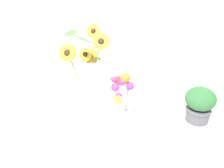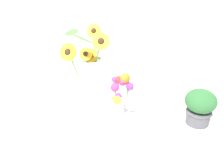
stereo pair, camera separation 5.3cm
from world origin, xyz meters
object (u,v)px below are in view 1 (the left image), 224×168
object	(u,v)px
mason_jar_sunflowers	(91,78)
vase_small_back	(122,88)
serving_tray	(112,109)
potted_plant	(200,103)
vase_small_center	(118,103)
vase_bulb_right	(130,94)

from	to	relation	value
mason_jar_sunflowers	vase_small_back	xyz separation A→B (m)	(0.14, 0.08, -0.09)
serving_tray	mason_jar_sunflowers	bearing A→B (deg)	177.56
serving_tray	vase_small_back	world-z (taller)	vase_small_back
mason_jar_sunflowers	potted_plant	bearing A→B (deg)	-0.33
serving_tray	vase_small_center	bearing A→B (deg)	-58.72
vase_small_center	vase_small_back	xyz separation A→B (m)	(-0.00, 0.15, -0.00)
vase_bulb_right	vase_small_center	bearing A→B (deg)	-130.05
serving_tray	vase_bulb_right	size ratio (longest dim) A/B	2.06
vase_small_center	vase_bulb_right	world-z (taller)	vase_bulb_right
mason_jar_sunflowers	vase_bulb_right	distance (m)	0.20
vase_bulb_right	vase_small_back	world-z (taller)	vase_bulb_right
serving_tray	vase_bulb_right	world-z (taller)	vase_bulb_right
serving_tray	vase_bulb_right	distance (m)	0.13
vase_small_center	potted_plant	bearing A→B (deg)	9.99
serving_tray	potted_plant	xyz separation A→B (m)	(0.41, 0.00, 0.08)
serving_tray	potted_plant	bearing A→B (deg)	0.21
mason_jar_sunflowers	vase_bulb_right	bearing A→B (deg)	-3.59
vase_bulb_right	potted_plant	size ratio (longest dim) A/B	1.19
mason_jar_sunflowers	vase_bulb_right	world-z (taller)	mason_jar_sunflowers
vase_small_center	potted_plant	world-z (taller)	vase_small_center
mason_jar_sunflowers	vase_small_center	bearing A→B (deg)	-25.35
vase_small_center	vase_bulb_right	xyz separation A→B (m)	(0.05, 0.06, 0.02)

